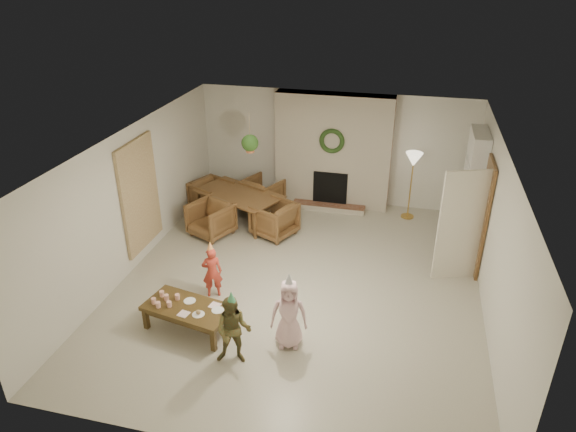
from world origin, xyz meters
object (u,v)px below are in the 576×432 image
(child_plaid, at_px, (233,331))
(child_pink, at_px, (289,314))
(coffee_table_top, at_px, (188,308))
(child_red, at_px, (212,272))
(dining_table, at_px, (238,207))
(dining_chair_right, at_px, (274,219))
(dining_chair_far, at_px, (263,194))
(dining_chair_near, at_px, (211,219))
(dining_chair_left, at_px, (212,196))

(child_plaid, bearing_deg, child_pink, 28.66)
(coffee_table_top, height_order, child_red, child_red)
(dining_table, distance_m, child_plaid, 4.28)
(dining_chair_right, bearing_deg, dining_chair_far, -128.66)
(dining_chair_right, relative_size, child_red, 0.86)
(child_pink, bearing_deg, dining_chair_near, 118.22)
(coffee_table_top, height_order, child_plaid, child_plaid)
(dining_chair_far, distance_m, child_red, 3.39)
(dining_chair_near, distance_m, child_plaid, 3.73)
(dining_table, bearing_deg, child_pink, -36.44)
(dining_chair_near, relative_size, dining_chair_far, 1.00)
(dining_chair_near, relative_size, coffee_table_top, 0.59)
(child_plaid, bearing_deg, dining_chair_right, 86.64)
(dining_chair_near, height_order, dining_chair_left, same)
(child_red, bearing_deg, dining_chair_left, -91.61)
(dining_table, relative_size, dining_chair_far, 2.34)
(dining_chair_near, height_order, dining_chair_right, same)
(dining_table, distance_m, coffee_table_top, 3.59)
(child_red, bearing_deg, child_plaid, 98.26)
(dining_chair_near, relative_size, child_plaid, 0.74)
(child_pink, bearing_deg, dining_chair_left, 113.88)
(child_pink, bearing_deg, dining_chair_right, 97.97)
(dining_chair_right, relative_size, child_plaid, 0.74)
(dining_chair_right, height_order, child_red, child_red)
(dining_chair_left, distance_m, dining_chair_right, 1.78)
(dining_table, bearing_deg, child_plaid, -47.44)
(dining_table, height_order, child_pink, child_pink)
(dining_table, relative_size, dining_chair_near, 2.34)
(dining_chair_far, distance_m, dining_chair_right, 1.27)
(dining_table, bearing_deg, dining_chair_right, 0.00)
(dining_table, xyz_separation_m, child_plaid, (1.31, -4.07, 0.20))
(dining_chair_left, bearing_deg, dining_chair_right, -90.00)
(dining_chair_right, xyz_separation_m, child_pink, (1.06, -3.14, 0.19))
(dining_chair_right, bearing_deg, dining_chair_left, -90.00)
(dining_chair_far, bearing_deg, dining_chair_right, 141.34)
(dining_chair_near, xyz_separation_m, child_red, (0.79, -1.95, 0.10))
(dining_chair_left, distance_m, child_pink, 4.72)
(child_plaid, distance_m, child_pink, 0.83)
(coffee_table_top, bearing_deg, child_red, 98.55)
(dining_chair_far, distance_m, child_pink, 4.57)
(dining_chair_far, relative_size, dining_chair_right, 1.00)
(child_plaid, bearing_deg, dining_chair_left, 104.96)
(coffee_table_top, relative_size, child_pink, 1.22)
(dining_chair_right, height_order, coffee_table_top, dining_chair_right)
(child_plaid, bearing_deg, dining_table, 98.06)
(dining_chair_near, relative_size, child_pink, 0.72)
(dining_chair_far, xyz_separation_m, dining_chair_left, (-1.05, -0.39, 0.00))
(dining_chair_left, bearing_deg, dining_table, -90.00)
(child_red, bearing_deg, dining_table, -103.28)
(dining_chair_left, relative_size, dining_chair_right, 1.00)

